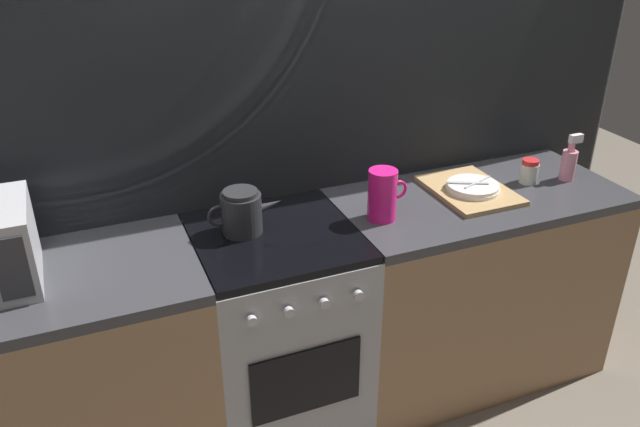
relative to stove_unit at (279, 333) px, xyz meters
The scene contains 10 objects.
ground_plane 0.45m from the stove_unit, 90.00° to the left, with size 8.00×8.00×0.00m, color #6B6054.
back_wall 0.82m from the stove_unit, 90.00° to the left, with size 3.60×0.05×2.40m.
counter_left 0.90m from the stove_unit, behind, with size 1.20×0.60×0.90m.
stove_unit is the anchor object (origin of this frame).
counter_right 0.90m from the stove_unit, ahead, with size 1.20×0.60×0.90m.
kettle 0.55m from the stove_unit, 147.86° to the left, with size 0.28×0.15×0.17m.
pitcher 0.69m from the stove_unit, ahead, with size 0.16×0.11×0.20m.
dish_pile 0.98m from the stove_unit, ahead, with size 0.30×0.40×0.06m.
spice_jar 1.26m from the stove_unit, ahead, with size 0.08×0.08×0.10m.
spray_bottle 1.43m from the stove_unit, ahead, with size 0.08×0.06×0.20m.
Camera 1 is at (-0.63, -1.97, 2.04)m, focal length 36.06 mm.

